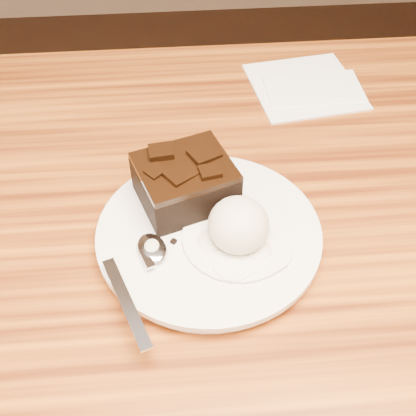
{
  "coord_description": "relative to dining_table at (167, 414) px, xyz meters",
  "views": [
    {
      "loc": [
        0.03,
        -0.34,
        1.18
      ],
      "look_at": [
        0.06,
        0.03,
        0.79
      ],
      "focal_mm": 47.11,
      "sensor_mm": 36.0,
      "label": 1
    }
  ],
  "objects": [
    {
      "name": "napkin",
      "position": [
        0.22,
        0.28,
        0.38
      ],
      "size": [
        0.16,
        0.16,
        0.01
      ],
      "primitive_type": "cube",
      "rotation": [
        0.0,
        0.0,
        0.15
      ],
      "color": "white",
      "rests_on": "dining_table"
    },
    {
      "name": "melt_puddle",
      "position": [
        0.09,
        0.0,
        0.39
      ],
      "size": [
        0.11,
        0.11,
        0.0
      ],
      "primitive_type": "cylinder",
      "color": "#EFE8CD",
      "rests_on": "plate"
    },
    {
      "name": "ice_cream_scoop",
      "position": [
        0.09,
        0.0,
        0.41
      ],
      "size": [
        0.06,
        0.06,
        0.05
      ],
      "primitive_type": "ellipsoid",
      "color": "silver",
      "rests_on": "plate"
    },
    {
      "name": "brownie",
      "position": [
        0.04,
        0.06,
        0.41
      ],
      "size": [
        0.11,
        0.1,
        0.04
      ],
      "primitive_type": "cube",
      "rotation": [
        0.0,
        0.0,
        0.33
      ],
      "color": "black",
      "rests_on": "plate"
    },
    {
      "name": "crumb_a",
      "position": [
        0.08,
        -0.03,
        0.4
      ],
      "size": [
        0.01,
        0.01,
        0.0
      ],
      "primitive_type": "cube",
      "rotation": [
        0.0,
        0.0,
        0.93
      ],
      "color": "black",
      "rests_on": "plate"
    },
    {
      "name": "dining_table",
      "position": [
        0.0,
        0.0,
        0.0
      ],
      "size": [
        1.2,
        0.8,
        0.75
      ],
      "primitive_type": null,
      "color": "#4F200B",
      "rests_on": "floor"
    },
    {
      "name": "crumb_d",
      "position": [
        0.03,
        0.0,
        0.4
      ],
      "size": [
        0.01,
        0.01,
        0.0
      ],
      "primitive_type": "cube",
      "rotation": [
        0.0,
        0.0,
        0.91
      ],
      "color": "black",
      "rests_on": "plate"
    },
    {
      "name": "spoon",
      "position": [
        0.01,
        -0.01,
        0.4
      ],
      "size": [
        0.08,
        0.15,
        0.01
      ],
      "primitive_type": null,
      "rotation": [
        0.0,
        0.0,
        0.36
      ],
      "color": "silver",
      "rests_on": "plate"
    },
    {
      "name": "crumb_c",
      "position": [
        0.1,
        -0.01,
        0.4
      ],
      "size": [
        0.01,
        0.01,
        0.0
      ],
      "primitive_type": "cube",
      "rotation": [
        0.0,
        0.0,
        0.66
      ],
      "color": "black",
      "rests_on": "plate"
    },
    {
      "name": "crumb_b",
      "position": [
        0.06,
        0.01,
        0.39
      ],
      "size": [
        0.01,
        0.01,
        0.0
      ],
      "primitive_type": "cube",
      "rotation": [
        0.0,
        0.0,
        0.98
      ],
      "color": "black",
      "rests_on": "plate"
    },
    {
      "name": "plate",
      "position": [
        0.06,
        0.02,
        0.38
      ],
      "size": [
        0.23,
        0.23,
        0.02
      ],
      "primitive_type": "cylinder",
      "color": "white",
      "rests_on": "dining_table"
    }
  ]
}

